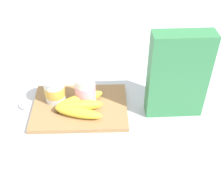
{
  "coord_description": "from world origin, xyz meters",
  "views": [
    {
      "loc": [
        0.09,
        -0.74,
        0.68
      ],
      "look_at": [
        0.11,
        0.0,
        0.07
      ],
      "focal_mm": 47.15,
      "sensor_mm": 36.0,
      "label": 1
    }
  ],
  "objects_px": {
    "yogurt_cup_front": "(55,90)",
    "banana_bunch": "(80,105)",
    "yogurt_cup_back": "(85,90)",
    "cutting_board": "(80,107)",
    "spoon": "(19,102)",
    "cereal_box": "(178,76)"
  },
  "relations": [
    {
      "from": "yogurt_cup_back",
      "to": "banana_bunch",
      "type": "xyz_separation_m",
      "value": [
        -0.02,
        -0.04,
        -0.03
      ]
    },
    {
      "from": "cutting_board",
      "to": "banana_bunch",
      "type": "height_order",
      "value": "banana_bunch"
    },
    {
      "from": "yogurt_cup_front",
      "to": "yogurt_cup_back",
      "type": "height_order",
      "value": "yogurt_cup_back"
    },
    {
      "from": "yogurt_cup_front",
      "to": "banana_bunch",
      "type": "bearing_deg",
      "value": -31.97
    },
    {
      "from": "yogurt_cup_front",
      "to": "banana_bunch",
      "type": "distance_m",
      "value": 0.1
    },
    {
      "from": "cutting_board",
      "to": "yogurt_cup_front",
      "type": "height_order",
      "value": "yogurt_cup_front"
    },
    {
      "from": "cutting_board",
      "to": "spoon",
      "type": "height_order",
      "value": "cutting_board"
    },
    {
      "from": "yogurt_cup_front",
      "to": "spoon",
      "type": "bearing_deg",
      "value": 179.39
    },
    {
      "from": "cutting_board",
      "to": "banana_bunch",
      "type": "distance_m",
      "value": 0.03
    },
    {
      "from": "yogurt_cup_front",
      "to": "spoon",
      "type": "height_order",
      "value": "yogurt_cup_front"
    },
    {
      "from": "yogurt_cup_front",
      "to": "banana_bunch",
      "type": "height_order",
      "value": "yogurt_cup_front"
    },
    {
      "from": "cereal_box",
      "to": "yogurt_cup_back",
      "type": "xyz_separation_m",
      "value": [
        -0.29,
        0.04,
        -0.08
      ]
    },
    {
      "from": "yogurt_cup_front",
      "to": "yogurt_cup_back",
      "type": "xyz_separation_m",
      "value": [
        0.1,
        -0.01,
        0.0
      ]
    },
    {
      "from": "cereal_box",
      "to": "yogurt_cup_front",
      "type": "relative_size",
      "value": 3.31
    },
    {
      "from": "banana_bunch",
      "to": "spoon",
      "type": "xyz_separation_m",
      "value": [
        -0.22,
        0.05,
        -0.03
      ]
    },
    {
      "from": "banana_bunch",
      "to": "spoon",
      "type": "relative_size",
      "value": 1.54
    },
    {
      "from": "cereal_box",
      "to": "yogurt_cup_front",
      "type": "xyz_separation_m",
      "value": [
        -0.39,
        0.05,
        -0.09
      ]
    },
    {
      "from": "cereal_box",
      "to": "yogurt_cup_front",
      "type": "height_order",
      "value": "cereal_box"
    },
    {
      "from": "cereal_box",
      "to": "spoon",
      "type": "distance_m",
      "value": 0.55
    },
    {
      "from": "yogurt_cup_back",
      "to": "spoon",
      "type": "distance_m",
      "value": 0.24
    },
    {
      "from": "cereal_box",
      "to": "yogurt_cup_front",
      "type": "distance_m",
      "value": 0.41
    },
    {
      "from": "yogurt_cup_back",
      "to": "spoon",
      "type": "height_order",
      "value": "yogurt_cup_back"
    }
  ]
}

